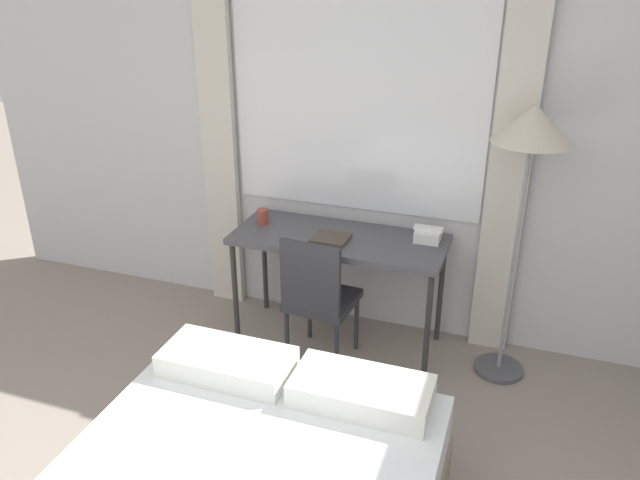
# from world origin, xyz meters

# --- Properties ---
(wall_back_with_window) EXTENTS (5.72, 0.13, 2.70)m
(wall_back_with_window) POSITION_xyz_m (0.00, 2.94, 1.35)
(wall_back_with_window) COLOR silver
(wall_back_with_window) RESTS_ON ground_plane
(desk) EXTENTS (1.35, 0.56, 0.78)m
(desk) POSITION_xyz_m (0.01, 2.59, 0.71)
(desk) COLOR #4C4C51
(desk) RESTS_ON ground_plane
(desk_chair) EXTENTS (0.43, 0.43, 0.89)m
(desk_chair) POSITION_xyz_m (-0.04, 2.31, 0.50)
(desk_chair) COLOR #333338
(desk_chair) RESTS_ON ground_plane
(standing_lamp) EXTENTS (0.44, 0.44, 1.69)m
(standing_lamp) POSITION_xyz_m (1.07, 2.60, 1.47)
(standing_lamp) COLOR #4C4C51
(standing_lamp) RESTS_ON ground_plane
(telephone) EXTENTS (0.18, 0.15, 0.09)m
(telephone) POSITION_xyz_m (0.55, 2.71, 0.82)
(telephone) COLOR white
(telephone) RESTS_ON desk
(book) EXTENTS (0.22, 0.21, 0.02)m
(book) POSITION_xyz_m (-0.03, 2.52, 0.79)
(book) COLOR #4C4238
(book) RESTS_ON desk
(mug) EXTENTS (0.08, 0.08, 0.10)m
(mug) POSITION_xyz_m (-0.54, 2.62, 0.83)
(mug) COLOR #993F33
(mug) RESTS_ON desk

